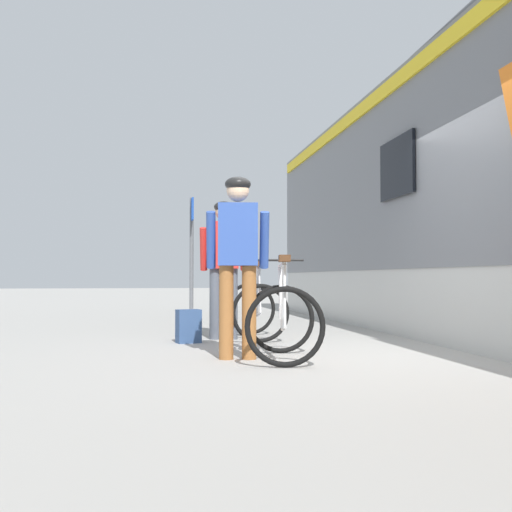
# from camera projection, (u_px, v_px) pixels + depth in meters

# --- Properties ---
(ground_plane) EXTENTS (80.00, 80.00, 0.00)m
(ground_plane) POSITION_uv_depth(u_px,v_px,m) (352.00, 356.00, 6.14)
(ground_plane) COLOR #A09E99
(cyclist_near_in_blue) EXTENTS (0.64, 0.36, 1.76)m
(cyclist_near_in_blue) POSITION_uv_depth(u_px,v_px,m) (238.00, 250.00, 5.92)
(cyclist_near_in_blue) COLOR #935B2D
(cyclist_near_in_blue) RESTS_ON ground
(cyclist_far_in_red) EXTENTS (0.64, 0.36, 1.76)m
(cyclist_far_in_red) POSITION_uv_depth(u_px,v_px,m) (224.00, 257.00, 7.84)
(cyclist_far_in_red) COLOR #4C515B
(cyclist_far_in_red) RESTS_ON ground
(bicycle_near_white) EXTENTS (0.88, 1.17, 0.99)m
(bicycle_near_white) POSITION_uv_depth(u_px,v_px,m) (283.00, 318.00, 5.85)
(bicycle_near_white) COLOR black
(bicycle_near_white) RESTS_ON ground
(bicycle_far_silver) EXTENTS (0.74, 1.09, 0.99)m
(bicycle_far_silver) POSITION_uv_depth(u_px,v_px,m) (255.00, 307.00, 7.90)
(bicycle_far_silver) COLOR black
(bicycle_far_silver) RESTS_ON ground
(backpack_on_platform) EXTENTS (0.32, 0.24, 0.40)m
(backpack_on_platform) POSITION_uv_depth(u_px,v_px,m) (188.00, 326.00, 7.36)
(backpack_on_platform) COLOR navy
(backpack_on_platform) RESTS_ON ground
(platform_sign_post) EXTENTS (0.08, 0.70, 2.40)m
(platform_sign_post) POSITION_uv_depth(u_px,v_px,m) (192.00, 236.00, 12.39)
(platform_sign_post) COLOR #595B60
(platform_sign_post) RESTS_ON ground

